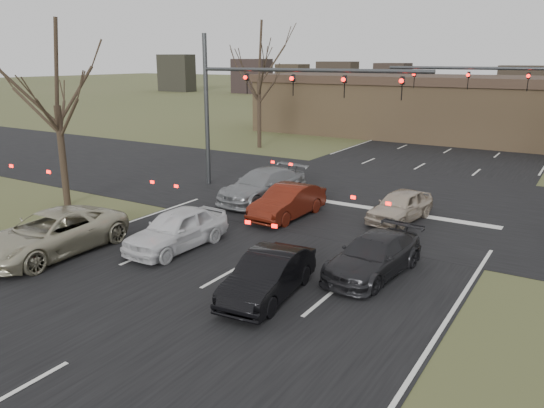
{
  "coord_description": "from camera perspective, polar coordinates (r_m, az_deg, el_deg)",
  "views": [
    {
      "loc": [
        9.63,
        -9.51,
        6.73
      ],
      "look_at": [
        0.55,
        5.09,
        2.0
      ],
      "focal_mm": 35.0,
      "sensor_mm": 36.0,
      "label": 1
    }
  ],
  "objects": [
    {
      "name": "ground",
      "position": [
        15.11,
        -12.3,
        -11.44
      ],
      "size": [
        360.0,
        360.0,
        0.0
      ],
      "primitive_type": "plane",
      "color": "#4A512B",
      "rests_on": "ground"
    },
    {
      "name": "road_main",
      "position": [
        70.49,
        24.17,
        8.59
      ],
      "size": [
        14.0,
        300.0,
        0.02
      ],
      "primitive_type": "cube",
      "color": "black",
      "rests_on": "ground"
    },
    {
      "name": "road_cross",
      "position": [
        27.17,
        10.11,
        0.83
      ],
      "size": [
        200.0,
        14.0,
        0.02
      ],
      "primitive_type": "cube",
      "color": "black",
      "rests_on": "ground"
    },
    {
      "name": "building",
      "position": [
        48.28,
        23.0,
        9.35
      ],
      "size": [
        42.4,
        10.4,
        5.3
      ],
      "color": "olive",
      "rests_on": "ground"
    },
    {
      "name": "mast_arm_near",
      "position": [
        27.02,
        -1.58,
        11.86
      ],
      "size": [
        12.12,
        0.24,
        8.0
      ],
      "color": "#383A3D",
      "rests_on": "ground"
    },
    {
      "name": "mast_arm_far",
      "position": [
        32.73,
        26.3,
        10.83
      ],
      "size": [
        11.12,
        0.24,
        8.0
      ],
      "color": "#383A3D",
      "rests_on": "ground"
    },
    {
      "name": "tree_left_near",
      "position": [
        26.21,
        -22.54,
        13.9
      ],
      "size": [
        5.1,
        5.1,
        8.5
      ],
      "color": "black",
      "rests_on": "ground"
    },
    {
      "name": "tree_left_far",
      "position": [
        41.27,
        -1.43,
        16.23
      ],
      "size": [
        5.7,
        5.7,
        9.5
      ],
      "color": "black",
      "rests_on": "ground"
    },
    {
      "name": "car_silver_suv",
      "position": [
        20.28,
        -22.64,
        -2.95
      ],
      "size": [
        2.68,
        5.56,
        1.53
      ],
      "primitive_type": "imported",
      "rotation": [
        0.0,
        0.0,
        0.03
      ],
      "color": "#AFA98E",
      "rests_on": "ground"
    },
    {
      "name": "car_white_sedan",
      "position": [
        19.6,
        -10.19,
        -2.66
      ],
      "size": [
        1.87,
        4.4,
        1.48
      ],
      "primitive_type": "imported",
      "rotation": [
        0.0,
        0.0,
        -0.03
      ],
      "color": "silver",
      "rests_on": "ground"
    },
    {
      "name": "car_black_hatch",
      "position": [
        15.47,
        -0.41,
        -7.69
      ],
      "size": [
        1.85,
        4.19,
        1.34
      ],
      "primitive_type": "imported",
      "rotation": [
        0.0,
        0.0,
        0.11
      ],
      "color": "black",
      "rests_on": "ground"
    },
    {
      "name": "car_charcoal_sedan",
      "position": [
        17.32,
        10.88,
        -5.48
      ],
      "size": [
        2.28,
        4.59,
        1.28
      ],
      "primitive_type": "imported",
      "rotation": [
        0.0,
        0.0,
        -0.11
      ],
      "color": "black",
      "rests_on": "ground"
    },
    {
      "name": "car_grey_ahead",
      "position": [
        25.79,
        -0.99,
        2.01
      ],
      "size": [
        2.79,
        5.51,
        1.53
      ],
      "primitive_type": "imported",
      "rotation": [
        0.0,
        0.0,
        -0.12
      ],
      "color": "gray",
      "rests_on": "ground"
    },
    {
      "name": "car_red_ahead",
      "position": [
        23.05,
        1.69,
        0.23
      ],
      "size": [
        1.68,
        4.37,
        1.42
      ],
      "primitive_type": "imported",
      "rotation": [
        0.0,
        0.0,
        -0.04
      ],
      "color": "#51160B",
      "rests_on": "ground"
    },
    {
      "name": "car_silver_ahead",
      "position": [
        23.24,
        13.63,
        -0.19
      ],
      "size": [
        2.09,
        4.08,
        1.33
      ],
      "primitive_type": "imported",
      "rotation": [
        0.0,
        0.0,
        -0.14
      ],
      "color": "#BFAF9A",
      "rests_on": "ground"
    }
  ]
}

